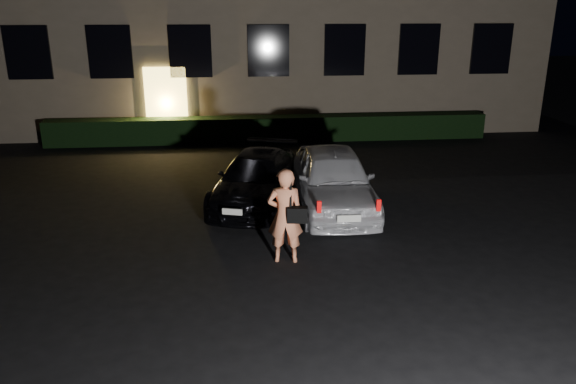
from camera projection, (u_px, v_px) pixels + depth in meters
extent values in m
plane|color=black|center=(312.00, 286.00, 9.51)|extent=(80.00, 80.00, 0.00)
cube|color=#EECA57|center=(167.00, 104.00, 19.09)|extent=(1.40, 0.10, 2.50)
cube|color=black|center=(28.00, 53.00, 18.13)|extent=(1.40, 0.10, 1.70)
cube|color=black|center=(110.00, 52.00, 18.37)|extent=(1.40, 0.10, 1.70)
cube|color=black|center=(190.00, 51.00, 18.61)|extent=(1.40, 0.10, 1.70)
cube|color=black|center=(268.00, 51.00, 18.85)|extent=(1.40, 0.10, 1.70)
cube|color=black|center=(345.00, 50.00, 19.09)|extent=(1.40, 0.10, 1.70)
cube|color=black|center=(419.00, 50.00, 19.33)|extent=(1.40, 0.10, 1.70)
cube|color=black|center=(491.00, 49.00, 19.58)|extent=(1.40, 0.10, 1.70)
cube|color=black|center=(270.00, 129.00, 19.27)|extent=(15.00, 0.70, 0.85)
imported|color=black|center=(256.00, 179.00, 13.33)|extent=(2.65, 4.26, 1.15)
cube|color=white|center=(286.00, 185.00, 12.46)|extent=(0.30, 0.81, 0.38)
cube|color=silver|center=(232.00, 212.00, 11.44)|extent=(0.41, 0.15, 0.13)
imported|color=silver|center=(333.00, 179.00, 12.86)|extent=(1.76, 4.19, 1.42)
cube|color=red|center=(319.00, 207.00, 10.93)|extent=(0.09, 0.06, 0.24)
cube|color=red|center=(379.00, 205.00, 11.01)|extent=(0.09, 0.06, 0.24)
cube|color=silver|center=(349.00, 218.00, 11.00)|extent=(0.47, 0.05, 0.14)
imported|color=#EC875C|center=(285.00, 216.00, 10.15)|extent=(0.70, 0.50, 1.79)
cube|color=black|center=(297.00, 215.00, 10.01)|extent=(0.38, 0.20, 0.28)
cube|color=black|center=(291.00, 193.00, 9.92)|extent=(0.05, 0.06, 0.56)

